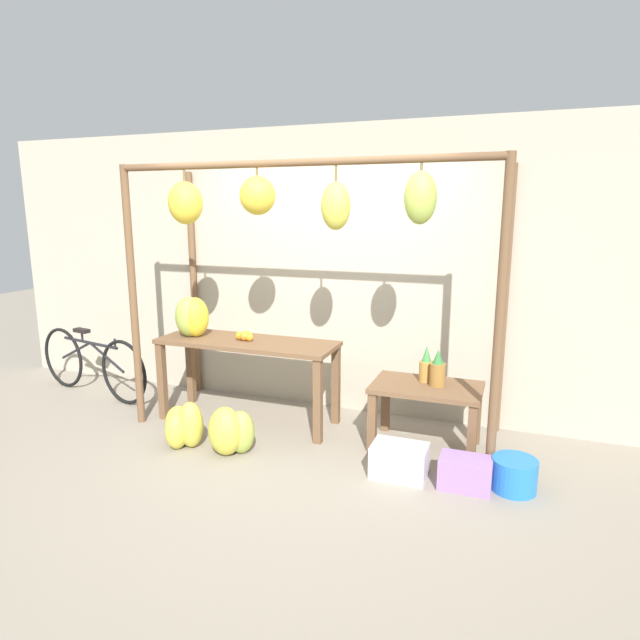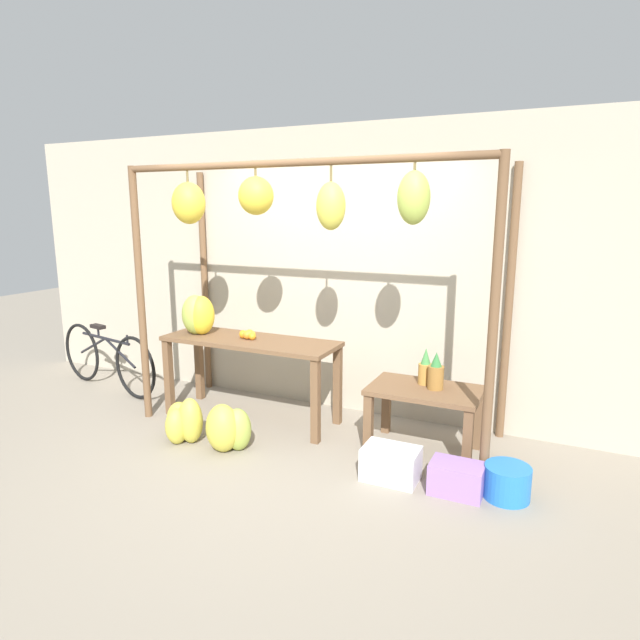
% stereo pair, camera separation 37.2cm
% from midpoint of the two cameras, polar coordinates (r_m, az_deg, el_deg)
% --- Properties ---
extents(ground_plane, '(20.00, 20.00, 0.00)m').
position_cam_midpoint_polar(ground_plane, '(4.50, -6.81, -14.89)').
color(ground_plane, gray).
extents(shop_wall_back, '(8.00, 0.08, 2.80)m').
position_cam_midpoint_polar(shop_wall_back, '(5.32, -0.33, 5.16)').
color(shop_wall_back, '#B2A893').
rests_on(shop_wall_back, ground_plane).
extents(stall_awning, '(3.28, 1.15, 2.39)m').
position_cam_midpoint_polar(stall_awning, '(4.48, -5.41, 9.25)').
color(stall_awning, brown).
rests_on(stall_awning, ground_plane).
extents(display_table_main, '(1.71, 0.58, 0.80)m').
position_cam_midpoint_polar(display_table_main, '(5.13, -9.84, -3.57)').
color(display_table_main, brown).
rests_on(display_table_main, ground_plane).
extents(display_table_side, '(0.91, 0.58, 0.56)m').
position_cam_midpoint_polar(display_table_side, '(4.62, 9.00, -8.21)').
color(display_table_side, brown).
rests_on(display_table_side, ground_plane).
extents(banana_pile_on_table, '(0.40, 0.35, 0.39)m').
position_cam_midpoint_polar(banana_pile_on_table, '(5.33, -15.44, 0.30)').
color(banana_pile_on_table, yellow).
rests_on(banana_pile_on_table, display_table_main).
extents(orange_pile, '(0.19, 0.11, 0.09)m').
position_cam_midpoint_polar(orange_pile, '(5.09, -10.04, -1.72)').
color(orange_pile, orange).
rests_on(orange_pile, display_table_main).
extents(pineapple_cluster, '(0.23, 0.21, 0.31)m').
position_cam_midpoint_polar(pineapple_cluster, '(4.58, 9.64, -5.17)').
color(pineapple_cluster, olive).
rests_on(pineapple_cluster, display_table_side).
extents(banana_pile_ground_left, '(0.43, 0.42, 0.41)m').
position_cam_midpoint_polar(banana_pile_ground_left, '(4.89, -16.55, -10.81)').
color(banana_pile_ground_left, gold).
rests_on(banana_pile_ground_left, ground_plane).
extents(banana_pile_ground_right, '(0.42, 0.46, 0.41)m').
position_cam_midpoint_polar(banana_pile_ground_right, '(4.65, -11.74, -11.58)').
color(banana_pile_ground_right, '#9EB247').
rests_on(banana_pile_ground_right, ground_plane).
extents(fruit_crate_white, '(0.42, 0.28, 0.25)m').
position_cam_midpoint_polar(fruit_crate_white, '(4.24, 5.90, -14.74)').
color(fruit_crate_white, silver).
rests_on(fruit_crate_white, ground_plane).
extents(blue_bucket, '(0.32, 0.32, 0.24)m').
position_cam_midpoint_polar(blue_bucket, '(4.22, 17.58, -15.49)').
color(blue_bucket, blue).
rests_on(blue_bucket, ground_plane).
extents(parked_bicycle, '(1.72, 0.38, 0.73)m').
position_cam_midpoint_polar(parked_bicycle, '(6.43, -24.72, -4.21)').
color(parked_bicycle, black).
rests_on(parked_bicycle, ground_plane).
extents(fruit_crate_purple, '(0.38, 0.25, 0.23)m').
position_cam_midpoint_polar(fruit_crate_purple, '(4.17, 12.71, -15.66)').
color(fruit_crate_purple, '#9970B7').
rests_on(fruit_crate_purple, ground_plane).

